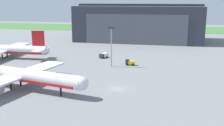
# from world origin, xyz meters

# --- Properties ---
(ground_plane) EXTENTS (440.00, 440.00, 0.00)m
(ground_plane) POSITION_xyz_m (0.00, 0.00, 0.00)
(ground_plane) COLOR slate
(grass_field_strip) EXTENTS (440.00, 56.00, 0.08)m
(grass_field_strip) POSITION_xyz_m (0.00, 170.30, 0.04)
(grass_field_strip) COLOR #42773A
(grass_field_strip) RESTS_ON ground_plane
(maintenance_hangar) EXTENTS (76.24, 36.56, 22.62)m
(maintenance_hangar) POSITION_xyz_m (-5.83, 99.79, 10.85)
(maintenance_hangar) COLOR #2D333D
(maintenance_hangar) RESTS_ON ground_plane
(airliner_near_left) EXTENTS (44.11, 38.57, 12.66)m
(airliner_near_left) POSITION_xyz_m (-28.08, -5.52, 4.11)
(airliner_near_left) COLOR silver
(airliner_near_left) RESTS_ON ground_plane
(airliner_far_left) EXTENTS (46.03, 40.25, 12.47)m
(airliner_far_left) POSITION_xyz_m (-58.87, 32.02, 3.84)
(airliner_far_left) COLOR silver
(airliner_far_left) RESTS_ON ground_plane
(ops_van) EXTENTS (3.64, 4.48, 2.04)m
(ops_van) POSITION_xyz_m (-14.60, 41.88, 1.15)
(ops_van) COLOR #2D2D33
(ops_van) RESTS_ON ground_plane
(baggage_tug) EXTENTS (3.79, 2.25, 2.25)m
(baggage_tug) POSITION_xyz_m (-0.99, 30.50, 1.13)
(baggage_tug) COLOR #2D2D33
(baggage_tug) RESTS_ON ground_plane
(apron_light_mast) EXTENTS (2.40, 0.50, 15.48)m
(apron_light_mast) POSITION_xyz_m (-7.74, 26.57, 9.29)
(apron_light_mast) COLOR #99999E
(apron_light_mast) RESTS_ON ground_plane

